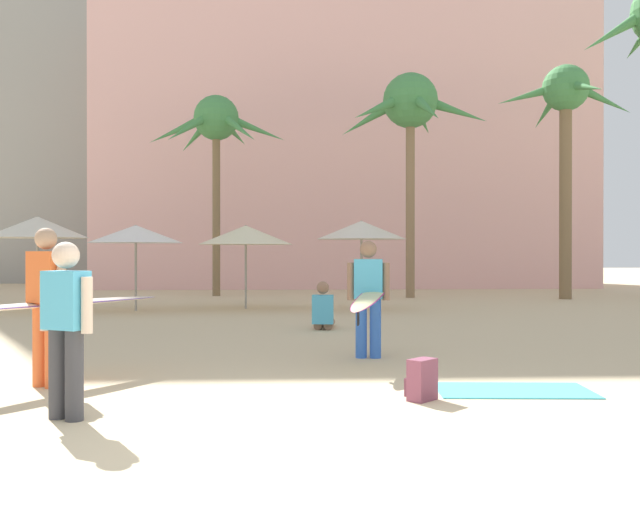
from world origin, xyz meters
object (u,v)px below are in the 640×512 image
palm_tree_far_left (566,111)px  beach_towel (513,390)px  cafe_umbrella_2 (361,230)px  backpack (421,380)px  person_mid_center (66,323)px  cafe_umbrella_3 (246,235)px  person_near_right (50,301)px  palm_tree_left (410,110)px  cafe_umbrella_1 (37,227)px  palm_tree_right (216,128)px  person_far_left (369,294)px  cafe_umbrella_0 (136,234)px  person_mid_right (324,312)px

palm_tree_far_left → beach_towel: bearing=-114.0°
cafe_umbrella_2 → backpack: (-0.60, -11.17, -1.87)m
person_mid_center → beach_towel: bearing=-47.2°
beach_towel → backpack: size_ratio=3.91×
cafe_umbrella_3 → person_near_right: cafe_umbrella_3 is taller
cafe_umbrella_2 → palm_tree_left: bearing=65.8°
cafe_umbrella_1 → palm_tree_left: bearing=24.9°
person_mid_center → cafe_umbrella_3: bearing=24.9°
palm_tree_right → cafe_umbrella_2: bearing=-53.8°
cafe_umbrella_1 → person_far_left: cafe_umbrella_1 is taller
beach_towel → backpack: (-1.08, -0.42, 0.19)m
palm_tree_left → beach_towel: palm_tree_left is taller
person_near_right → palm_tree_right: bearing=31.5°
backpack → person_near_right: size_ratio=0.16×
palm_tree_right → cafe_umbrella_3: bearing=-76.4°
palm_tree_right → cafe_umbrella_1: palm_tree_right is taller
person_mid_center → cafe_umbrella_1: bearing=49.3°
palm_tree_left → cafe_umbrella_0: 10.19m
cafe_umbrella_0 → person_near_right: bearing=-83.4°
cafe_umbrella_1 → person_mid_center: (4.32, -11.71, -1.26)m
palm_tree_far_left → backpack: (-7.54, -14.92, -5.79)m
cafe_umbrella_3 → beach_towel: size_ratio=1.51×
cafe_umbrella_0 → person_mid_center: cafe_umbrella_0 is taller
backpack → beach_towel: bearing=-113.0°
cafe_umbrella_2 → person_far_left: 8.54m
cafe_umbrella_3 → backpack: 12.00m
cafe_umbrella_2 → backpack: 11.34m
palm_tree_right → cafe_umbrella_1: bearing=-122.8°
beach_towel → person_mid_center: (-4.41, -1.07, 0.86)m
palm_tree_far_left → person_near_right: 18.77m
palm_tree_left → person_mid_center: (-6.05, -16.53, -5.30)m
cafe_umbrella_3 → palm_tree_far_left: bearing=18.3°
palm_tree_left → person_mid_center: 18.38m
cafe_umbrella_1 → beach_towel: 13.92m
palm_tree_left → person_mid_center: palm_tree_left is taller
palm_tree_right → person_far_left: size_ratio=2.49×
cafe_umbrella_0 → person_mid_right: bearing=-44.3°
cafe_umbrella_0 → cafe_umbrella_2: size_ratio=1.02×
palm_tree_far_left → cafe_umbrella_2: (-6.93, -3.76, -3.92)m
palm_tree_far_left → cafe_umbrella_2: bearing=-151.6°
palm_tree_left → cafe_umbrella_3: 7.90m
palm_tree_right → cafe_umbrella_2: palm_tree_right is taller
cafe_umbrella_0 → beach_towel: size_ratio=1.45×
palm_tree_left → cafe_umbrella_0: bearing=-148.4°
beach_towel → person_far_left: bearing=118.9°
palm_tree_left → backpack: bearing=-99.7°
cafe_umbrella_3 → person_mid_right: bearing=-70.5°
palm_tree_far_left → person_far_left: size_ratio=2.71×
cafe_umbrella_0 → cafe_umbrella_1: 2.48m
cafe_umbrella_0 → person_far_left: size_ratio=0.87×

